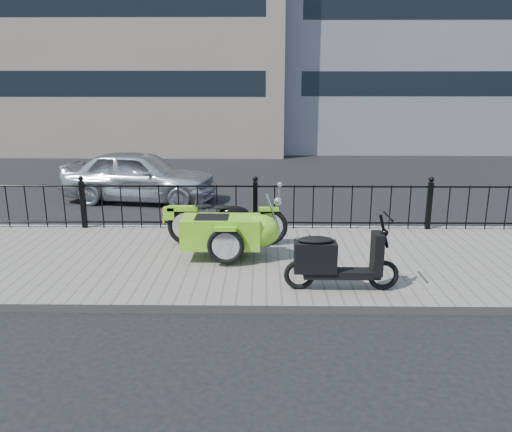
{
  "coord_description": "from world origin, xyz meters",
  "views": [
    {
      "loc": [
        0.15,
        -8.49,
        2.96
      ],
      "look_at": [
        0.03,
        -0.1,
        0.75
      ],
      "focal_mm": 35.0,
      "sensor_mm": 36.0,
      "label": 1
    }
  ],
  "objects_px": {
    "scooter": "(334,261)",
    "spare_tire": "(240,234)",
    "sedan_car": "(140,176)",
    "motorcycle_sidecar": "(232,229)"
  },
  "relations": [
    {
      "from": "motorcycle_sidecar",
      "to": "spare_tire",
      "type": "bearing_deg",
      "value": 70.54
    },
    {
      "from": "motorcycle_sidecar",
      "to": "sedan_car",
      "type": "bearing_deg",
      "value": 120.09
    },
    {
      "from": "spare_tire",
      "to": "sedan_car",
      "type": "xyz_separation_m",
      "value": [
        -2.81,
        4.29,
        0.27
      ]
    },
    {
      "from": "spare_tire",
      "to": "sedan_car",
      "type": "relative_size",
      "value": 0.15
    },
    {
      "from": "sedan_car",
      "to": "spare_tire",
      "type": "bearing_deg",
      "value": -137.99
    },
    {
      "from": "scooter",
      "to": "sedan_car",
      "type": "bearing_deg",
      "value": 124.8
    },
    {
      "from": "spare_tire",
      "to": "sedan_car",
      "type": "height_order",
      "value": "sedan_car"
    },
    {
      "from": "scooter",
      "to": "spare_tire",
      "type": "distance_m",
      "value": 2.26
    },
    {
      "from": "motorcycle_sidecar",
      "to": "spare_tire",
      "type": "distance_m",
      "value": 0.41
    },
    {
      "from": "motorcycle_sidecar",
      "to": "spare_tire",
      "type": "relative_size",
      "value": 3.96
    }
  ]
}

